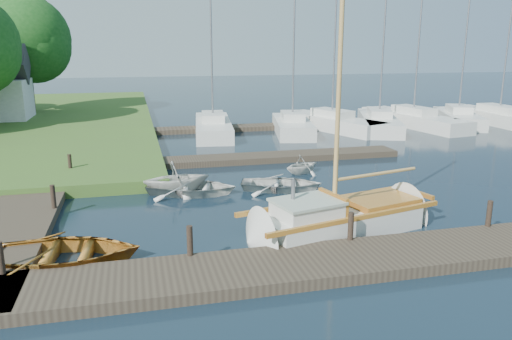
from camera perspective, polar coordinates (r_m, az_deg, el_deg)
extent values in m
plane|color=black|center=(18.51, 0.00, -3.61)|extent=(160.00, 160.00, 0.00)
cube|color=#332A20|center=(13.10, 6.41, -10.67)|extent=(18.00, 2.20, 0.30)
cube|color=#332A20|center=(20.25, -24.06, -2.87)|extent=(2.20, 18.00, 0.30)
cube|color=#332A20|center=(25.04, 0.88, 1.42)|extent=(14.00, 1.60, 0.30)
cube|color=#332A20|center=(36.47, 9.31, 5.21)|extent=(30.00, 1.60, 0.30)
cylinder|color=black|center=(13.49, -27.17, -8.92)|extent=(0.16, 0.16, 0.80)
cylinder|color=black|center=(13.14, -7.57, -8.01)|extent=(0.16, 0.16, 0.80)
cylinder|color=black|center=(14.28, 10.78, -6.31)|extent=(0.16, 0.16, 0.80)
cylinder|color=black|center=(16.61, 25.10, -4.52)|extent=(0.16, 0.16, 0.80)
cylinder|color=black|center=(18.03, -22.17, -2.83)|extent=(0.16, 0.16, 0.80)
cylinder|color=black|center=(22.84, -20.49, 0.71)|extent=(0.16, 0.16, 0.80)
cube|color=silver|center=(15.72, 9.44, -6.16)|extent=(5.33, 3.14, 0.90)
cone|color=silver|center=(17.65, 17.40, -4.37)|extent=(1.73, 2.21, 1.96)
cone|color=silver|center=(14.23, -0.20, -8.16)|extent=(1.44, 2.14, 1.96)
cube|color=brown|center=(16.27, 7.52, -3.50)|extent=(6.05, 1.60, 0.14)
cube|color=brown|center=(14.86, 11.70, -5.38)|extent=(6.05, 1.60, 0.14)
cube|color=brown|center=(17.75, 18.33, -2.62)|extent=(0.38, 1.10, 0.14)
cube|color=silver|center=(14.84, 5.82, -4.53)|extent=(2.08, 1.79, 0.44)
cube|color=#9AAB99|center=(14.76, 5.85, -3.61)|extent=(2.20, 1.91, 0.08)
cube|color=brown|center=(15.34, 8.80, -3.70)|extent=(0.45, 1.39, 0.60)
cylinder|color=slate|center=(14.75, 4.26, -2.25)|extent=(0.12, 0.12, 0.60)
cube|color=brown|center=(16.52, 13.96, -3.38)|extent=(2.49, 1.98, 0.20)
cylinder|color=#A88840|center=(14.68, 9.53, 11.01)|extent=(0.14, 0.14, 8.40)
cylinder|color=#A88840|center=(16.15, 13.62, -0.44)|extent=(3.13, 0.86, 0.10)
imported|color=brown|center=(14.16, -21.64, -8.44)|extent=(4.49, 3.44, 0.86)
imported|color=silver|center=(19.50, -7.36, -1.71)|extent=(4.06, 3.44, 0.71)
imported|color=silver|center=(19.69, -9.07, -0.65)|extent=(2.86, 2.56, 1.36)
imported|color=silver|center=(19.92, 2.93, -1.36)|extent=(3.75, 3.18, 0.66)
imported|color=silver|center=(22.54, 5.31, 0.80)|extent=(2.30, 2.17, 0.96)
cube|color=silver|center=(32.71, -4.93, 4.87)|extent=(3.23, 8.51, 0.90)
cube|color=silver|center=(32.61, -4.95, 6.09)|extent=(1.75, 3.06, 0.50)
cylinder|color=slate|center=(32.30, -5.12, 13.77)|extent=(0.12, 0.12, 9.21)
cube|color=silver|center=(33.07, 4.18, 4.99)|extent=(3.59, 7.28, 0.90)
cube|color=silver|center=(32.96, 4.20, 6.19)|extent=(1.87, 2.68, 0.50)
cylinder|color=slate|center=(32.66, 4.35, 14.01)|extent=(0.12, 0.12, 9.47)
cube|color=silver|center=(34.76, 8.66, 5.31)|extent=(5.11, 8.71, 0.90)
cube|color=silver|center=(34.67, 8.71, 6.45)|extent=(2.38, 3.28, 0.50)
cylinder|color=slate|center=(34.38, 9.00, 14.26)|extent=(0.12, 0.12, 9.93)
cube|color=silver|center=(35.66, 13.86, 5.27)|extent=(5.11, 8.90, 0.90)
cube|color=silver|center=(35.57, 13.92, 6.39)|extent=(2.38, 3.33, 0.50)
cylinder|color=slate|center=(35.29, 14.41, 14.47)|extent=(0.12, 0.12, 10.52)
cube|color=silver|center=(37.70, 17.50, 5.49)|extent=(3.62, 9.89, 0.90)
cube|color=silver|center=(37.61, 17.58, 6.54)|extent=(1.89, 3.55, 0.50)
cylinder|color=slate|center=(37.36, 18.17, 14.35)|extent=(0.12, 0.12, 10.75)
cube|color=silver|center=(39.56, 22.09, 5.48)|extent=(4.76, 7.55, 0.90)
cube|color=silver|center=(39.47, 22.18, 6.48)|extent=(2.25, 2.88, 0.50)
cylinder|color=slate|center=(39.22, 22.80, 13.00)|extent=(0.12, 0.12, 9.50)
cube|color=silver|center=(40.85, 26.01, 5.33)|extent=(2.24, 9.98, 0.90)
cube|color=silver|center=(40.77, 26.12, 6.30)|extent=(1.41, 3.50, 0.50)
cylinder|color=slate|center=(40.52, 26.84, 12.83)|extent=(0.12, 0.12, 9.83)
cylinder|color=#332114|center=(43.95, -24.29, 8.51)|extent=(0.36, 0.36, 3.67)
sphere|color=#124213|center=(43.83, -24.79, 13.41)|extent=(6.73, 6.73, 6.73)
sphere|color=#124213|center=(43.45, -24.13, 12.80)|extent=(5.71, 5.71, 5.71)
sphere|color=#124213|center=(44.31, -25.32, 14.28)|extent=(6.12, 6.12, 6.12)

